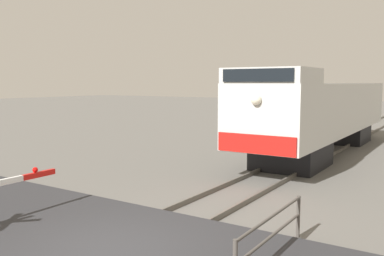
% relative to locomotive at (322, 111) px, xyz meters
% --- Properties ---
extents(rail_track_left, '(0.08, 80.00, 0.15)m').
position_rel_locomotive_xyz_m(rail_track_left, '(-0.72, -14.63, -1.99)').
color(rail_track_left, '#59544C').
rests_on(rail_track_left, ground_plane).
extents(road_surface, '(36.00, 5.28, 0.15)m').
position_rel_locomotive_xyz_m(road_surface, '(0.00, -14.63, -1.99)').
color(road_surface, '#2D2D30').
rests_on(road_surface, ground_plane).
extents(locomotive, '(2.96, 16.04, 3.96)m').
position_rel_locomotive_xyz_m(locomotive, '(0.00, 0.00, 0.00)').
color(locomotive, black).
rests_on(locomotive, ground_plane).
extents(guard_railing, '(0.08, 3.15, 0.95)m').
position_rel_locomotive_xyz_m(guard_railing, '(2.79, -13.12, -1.43)').
color(guard_railing, '#4C4742').
rests_on(guard_railing, ground_plane).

